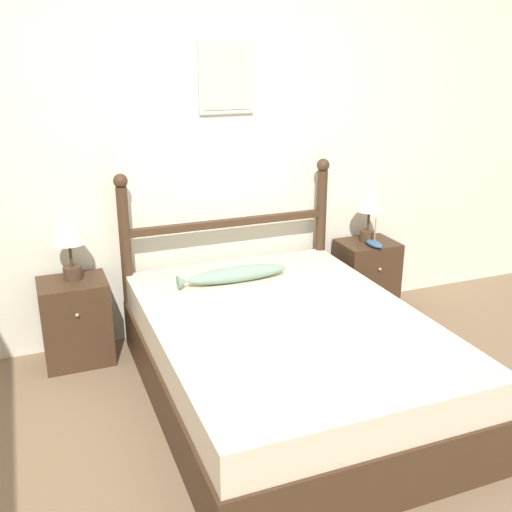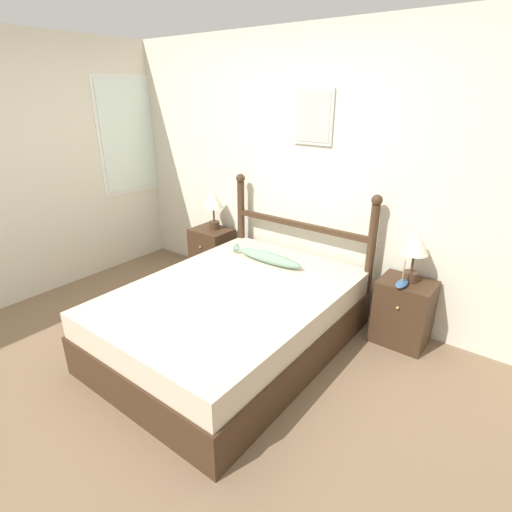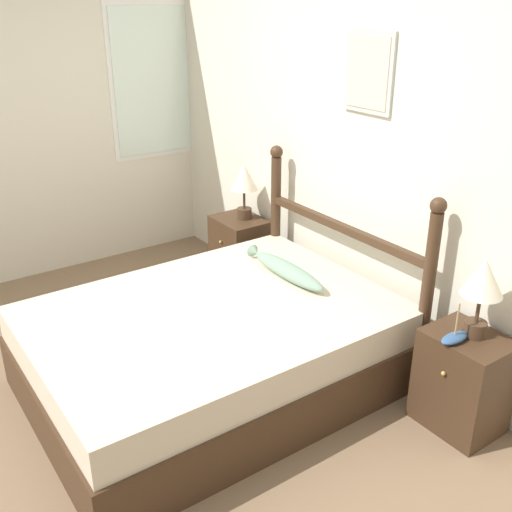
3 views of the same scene
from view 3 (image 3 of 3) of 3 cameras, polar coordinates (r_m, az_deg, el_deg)
name	(u,v)px [view 3 (image 3 of 3)]	position (r m, az deg, el deg)	size (l,w,h in m)	color
ground_plane	(119,405)	(3.73, -12.90, -13.67)	(16.00, 16.00, 0.00)	#7A6047
wall_back	(349,151)	(4.03, 8.81, 9.81)	(6.40, 0.08, 2.55)	beige
bed	(213,348)	(3.67, -4.13, -8.73)	(1.54, 2.10, 0.53)	#3D2819
headboard	(341,248)	(4.02, 8.12, 0.79)	(1.56, 0.09, 1.22)	#3D2819
nightstand_left	(240,251)	(4.92, -1.54, 0.47)	(0.43, 0.37, 0.57)	#3D2819
nightstand_right	(463,381)	(3.53, 19.08, -11.21)	(0.43, 0.37, 0.57)	#3D2819
table_lamp_left	(244,181)	(4.73, -1.15, 7.15)	(0.22, 0.22, 0.44)	#422D1E
table_lamp_right	(483,283)	(3.25, 20.77, -2.44)	(0.22, 0.22, 0.44)	#422D1E
model_boat	(455,337)	(3.29, 18.39, -7.37)	(0.08, 0.19, 0.22)	#335684
fish_pillow	(286,270)	(3.90, 2.87, -1.31)	(0.75, 0.14, 0.10)	gray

